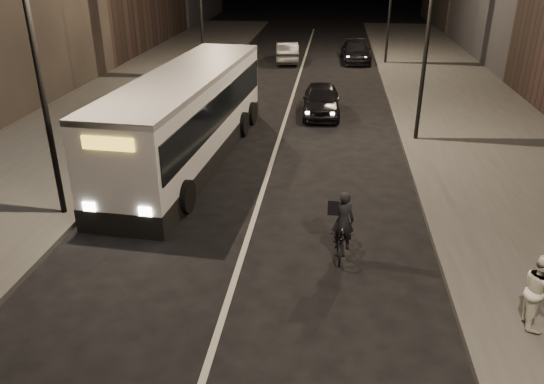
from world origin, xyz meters
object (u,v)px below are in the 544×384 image
(car_near, at_px, (321,100))
(car_far, at_px, (356,52))
(pedestrian_woman, at_px, (540,291))
(streetlight_left_near, at_px, (41,30))
(car_mid, at_px, (287,52))
(cyclist_on_bicycle, at_px, (342,234))
(streetlight_right_mid, at_px, (424,4))
(city_bus, at_px, (188,113))

(car_near, xyz_separation_m, car_far, (1.98, 13.39, -0.04))
(pedestrian_woman, bearing_deg, streetlight_left_near, 75.97)
(streetlight_left_near, relative_size, car_mid, 1.92)
(car_near, bearing_deg, car_mid, 100.72)
(cyclist_on_bicycle, relative_size, car_far, 0.40)
(streetlight_left_near, height_order, cyclist_on_bicycle, streetlight_left_near)
(cyclist_on_bicycle, bearing_deg, car_mid, 99.90)
(streetlight_right_mid, relative_size, car_mid, 1.92)
(streetlight_left_near, relative_size, city_bus, 0.66)
(city_bus, bearing_deg, car_near, 58.06)
(city_bus, xyz_separation_m, car_near, (4.68, 6.43, -1.06))
(streetlight_right_mid, height_order, car_mid, streetlight_right_mid)
(streetlight_right_mid, distance_m, city_bus, 9.59)
(streetlight_left_near, height_order, city_bus, streetlight_left_near)
(car_far, bearing_deg, car_near, -101.17)
(car_mid, bearing_deg, pedestrian_woman, 98.66)
(pedestrian_woman, height_order, car_mid, pedestrian_woman)
(car_mid, bearing_deg, car_near, 95.78)
(streetlight_right_mid, height_order, car_far, streetlight_right_mid)
(cyclist_on_bicycle, distance_m, car_mid, 25.60)
(car_far, bearing_deg, pedestrian_woman, -87.02)
(city_bus, distance_m, car_far, 20.94)
(pedestrian_woman, height_order, car_far, pedestrian_woman)
(car_far, bearing_deg, cyclist_on_bicycle, -95.08)
(streetlight_left_near, relative_size, car_near, 1.90)
(car_near, distance_m, car_far, 13.54)
(city_bus, height_order, pedestrian_woman, city_bus)
(car_near, distance_m, car_mid, 12.88)
(cyclist_on_bicycle, distance_m, car_near, 12.80)
(streetlight_left_near, bearing_deg, city_bus, 65.90)
(pedestrian_woman, relative_size, car_far, 0.35)
(car_near, bearing_deg, streetlight_left_near, -122.89)
(city_bus, bearing_deg, car_far, 75.55)
(streetlight_right_mid, distance_m, cyclist_on_bicycle, 10.77)
(cyclist_on_bicycle, bearing_deg, city_bus, 133.09)
(streetlight_left_near, bearing_deg, car_mid, 80.16)
(cyclist_on_bicycle, bearing_deg, streetlight_left_near, 172.45)
(streetlight_right_mid, bearing_deg, car_near, 136.72)
(car_far, bearing_deg, streetlight_right_mid, -86.90)
(city_bus, height_order, car_mid, city_bus)
(pedestrian_woman, relative_size, car_near, 0.38)
(cyclist_on_bicycle, relative_size, pedestrian_woman, 1.15)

